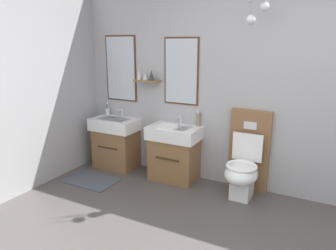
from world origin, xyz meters
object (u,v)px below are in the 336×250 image
Objects in this scene: vanity_sink_right at (175,152)px; folded_hand_towel at (167,127)px; soap_dispenser at (198,119)px; vanity_sink_left at (116,141)px; toilet at (245,165)px; toothbrush_cup at (108,111)px.

vanity_sink_right is 0.39m from folded_hand_towel.
soap_dispenser reaches higher than folded_hand_towel.
toilet is (1.87, -0.02, -0.00)m from vanity_sink_left.
soap_dispenser is 0.41m from folded_hand_towel.
soap_dispenser is at bearing 7.41° from vanity_sink_left.
folded_hand_towel is (-0.30, -0.28, -0.07)m from soap_dispenser.
toothbrush_cup is at bearing 175.66° from toilet.
soap_dispenser is at bearing 31.12° from vanity_sink_right.
folded_hand_towel is at bearing -13.25° from toothbrush_cup.
vanity_sink_left is 1.00× the size of vanity_sink_right.
folded_hand_towel is (0.90, -0.12, 0.36)m from vanity_sink_left.
vanity_sink_left is 1.28m from soap_dispenser.
soap_dispenser is at bearing 165.76° from toilet.
soap_dispenser is at bearing 0.40° from toothbrush_cup.
toothbrush_cup is 1.18m from folded_hand_towel.
vanity_sink_right is at bearing 72.21° from folded_hand_towel.
vanity_sink_right is 3.74× the size of toothbrush_cup.
folded_hand_towel reaches higher than vanity_sink_left.
vanity_sink_right is 0.93m from toilet.
folded_hand_towel is (1.15, -0.27, -0.03)m from toothbrush_cup.
toothbrush_cup reaches higher than vanity_sink_left.
toothbrush_cup is at bearing 149.57° from vanity_sink_left.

